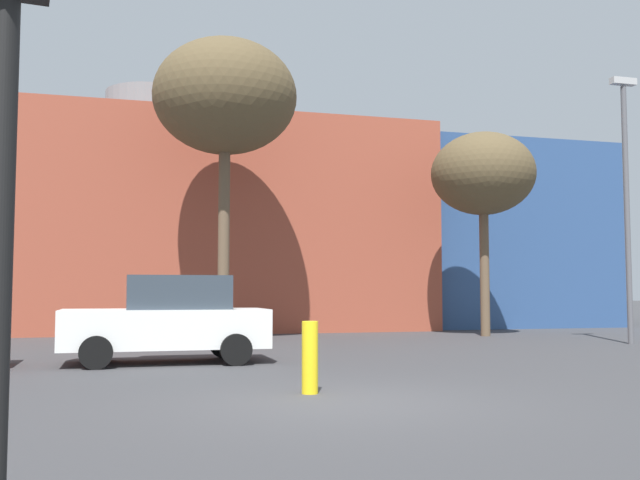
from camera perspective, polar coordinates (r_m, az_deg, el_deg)
ground_plane at (r=10.09m, az=1.58°, el=-12.61°), size 200.00×200.00×0.00m
building_backdrop at (r=32.28m, az=-13.18°, el=0.57°), size 39.06×13.02×10.17m
parked_car_2 at (r=15.77m, az=-11.81°, el=-6.13°), size 4.25×2.08×1.84m
traffic_light_near_left at (r=3.61m, az=-23.43°, el=16.46°), size 0.39×0.38×3.72m
bare_tree_0 at (r=23.29m, az=-7.47°, el=10.98°), size 4.49×4.49×9.39m
bare_tree_1 at (r=25.78m, az=12.69°, el=5.02°), size 3.57×3.57×7.01m
bollard_yellow_0 at (r=10.83m, az=-0.80°, el=-9.20°), size 0.24×0.24×1.06m
street_lamp at (r=23.10m, az=22.93°, el=3.53°), size 0.80×0.24×7.82m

